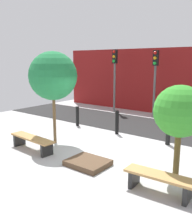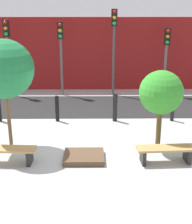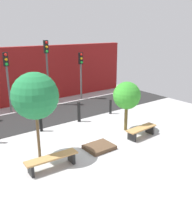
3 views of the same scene
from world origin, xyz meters
name	(u,v)px [view 1 (image 1 of 3)]	position (x,y,z in m)	size (l,w,h in m)	color
ground_plane	(103,158)	(0.00, 0.00, 0.00)	(18.00, 18.00, 0.00)	#AEAEAE
road_strip	(160,129)	(0.00, 4.37, 0.01)	(18.00, 3.27, 0.01)	#252525
building_facade	(187,83)	(0.00, 7.64, 1.86)	(16.20, 0.50, 3.71)	maroon
bench_left	(32,141)	(-2.29, -0.93, 0.34)	(1.95, 0.54, 0.47)	black
bench_right	(159,180)	(2.29, -0.93, 0.33)	(1.65, 0.54, 0.46)	black
planter_bed	(88,163)	(0.00, -0.73, 0.08)	(1.15, 0.95, 0.16)	brown
tree_behind_left_bench	(53,76)	(-2.29, 0.11, 2.46)	(1.72, 1.72, 3.33)	brown
tree_behind_right_bench	(180,112)	(2.29, 0.11, 1.75)	(1.32, 1.32, 2.42)	brown
bollard_far_left	(77,116)	(-3.32, 2.49, 0.46)	(0.15, 0.15, 0.91)	black
bollard_left	(117,122)	(-1.11, 2.49, 0.50)	(0.15, 0.15, 0.99)	black
bollard_center	(168,130)	(1.11, 2.49, 0.54)	(0.17, 0.17, 1.07)	black
traffic_light_west	(115,69)	(-3.80, 6.29, 2.51)	(0.28, 0.27, 3.63)	#606060
traffic_light_mid_west	(155,72)	(-1.27, 6.29, 2.44)	(0.28, 0.27, 3.53)	#5A5A5A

